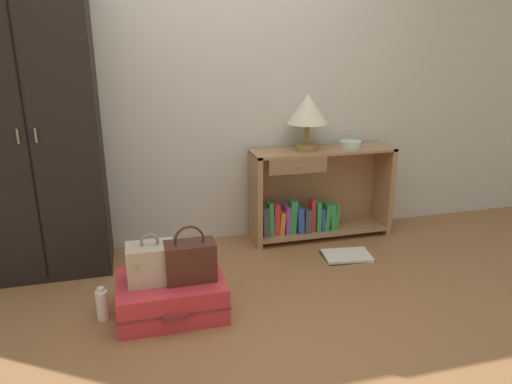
% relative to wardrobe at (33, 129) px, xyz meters
% --- Properties ---
extents(ground_plane, '(9.00, 9.00, 0.00)m').
position_rel_wardrobe_xyz_m(ground_plane, '(1.18, -1.20, -1.00)').
color(ground_plane, olive).
extents(back_wall, '(6.40, 0.10, 2.60)m').
position_rel_wardrobe_xyz_m(back_wall, '(1.18, 0.30, 0.30)').
color(back_wall, beige).
rests_on(back_wall, ground_plane).
extents(wardrobe, '(0.82, 0.47, 2.00)m').
position_rel_wardrobe_xyz_m(wardrobe, '(0.00, 0.00, 0.00)').
color(wardrobe, black).
rests_on(wardrobe, ground_plane).
extents(bookshelf, '(1.14, 0.32, 0.73)m').
position_rel_wardrobe_xyz_m(bookshelf, '(2.01, 0.08, -0.66)').
color(bookshelf, '#A37A51').
rests_on(bookshelf, ground_plane).
extents(table_lamp, '(0.31, 0.31, 0.43)m').
position_rel_wardrobe_xyz_m(table_lamp, '(1.92, 0.07, 0.03)').
color(table_lamp, olive).
rests_on(table_lamp, bookshelf).
extents(bowl, '(0.17, 0.17, 0.05)m').
position_rel_wardrobe_xyz_m(bowl, '(2.29, 0.06, -0.24)').
color(bowl, silver).
rests_on(bowl, bookshelf).
extents(suitcase_large, '(0.63, 0.49, 0.22)m').
position_rel_wardrobe_xyz_m(suitcase_large, '(0.76, -0.79, -0.89)').
color(suitcase_large, '#D1333D').
rests_on(suitcase_large, ground_plane).
extents(train_case, '(0.27, 0.20, 0.29)m').
position_rel_wardrobe_xyz_m(train_case, '(0.66, -0.79, -0.67)').
color(train_case, '#B7A88E').
rests_on(train_case, suitcase_large).
extents(handbag, '(0.29, 0.16, 0.34)m').
position_rel_wardrobe_xyz_m(handbag, '(0.88, -0.82, -0.66)').
color(handbag, '#472319').
rests_on(handbag, suitcase_large).
extents(bottle, '(0.07, 0.07, 0.20)m').
position_rel_wardrobe_xyz_m(bottle, '(0.37, -0.76, -0.91)').
color(bottle, white).
rests_on(bottle, ground_plane).
extents(open_book_on_floor, '(0.38, 0.28, 0.02)m').
position_rel_wardrobe_xyz_m(open_book_on_floor, '(2.10, -0.37, -0.99)').
color(open_book_on_floor, white).
rests_on(open_book_on_floor, ground_plane).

